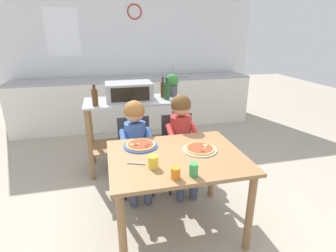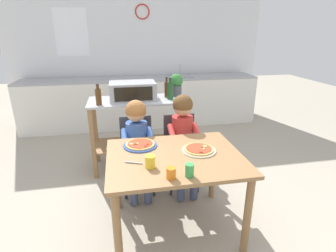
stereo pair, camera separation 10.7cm
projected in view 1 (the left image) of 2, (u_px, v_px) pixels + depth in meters
name	position (u px, v px, depth m)	size (l,w,h in m)	color
ground_plane	(151.00, 162.00, 3.58)	(12.79, 12.79, 0.00)	#A89E8C
back_wall_tiled	(131.00, 49.00, 4.92)	(4.69, 0.14, 2.70)	silver
kitchen_counter	(136.00, 102.00, 4.86)	(4.22, 0.60, 1.08)	silver
kitchen_island_cart	(136.00, 123.00, 3.30)	(1.20, 0.52, 0.89)	#B7BABF
toaster_oven	(129.00, 91.00, 3.16)	(0.55, 0.36, 0.21)	#999BA0
bottle_squat_spirits	(167.00, 90.00, 3.19)	(0.08, 0.08, 0.26)	#1E4723
bottle_slim_sauce	(163.00, 89.00, 3.29)	(0.05, 0.05, 0.25)	#4C2D14
bottle_brown_beer	(95.00, 97.00, 2.91)	(0.07, 0.07, 0.24)	#4C2D14
potted_herb_plant	(172.00, 84.00, 3.35)	(0.17, 0.17, 0.28)	#4C4C51
dining_table	(176.00, 167.00, 2.20)	(1.10, 0.88, 0.72)	olive
dining_chair_left	(135.00, 149.00, 2.84)	(0.36, 0.36, 0.81)	#333338
dining_chair_right	(179.00, 146.00, 2.93)	(0.36, 0.36, 0.81)	#333338
child_in_blue_striped_shirt	(136.00, 136.00, 2.67)	(0.32, 0.42, 1.02)	#424C6B
child_in_red_shirt	(182.00, 131.00, 2.75)	(0.32, 0.42, 1.05)	#424C6B
pizza_plate_blue_rimmed	(141.00, 145.00, 2.32)	(0.30, 0.30, 0.03)	#3356B7
pizza_plate_cream	(200.00, 149.00, 2.25)	(0.29, 0.29, 0.03)	beige
drinking_cup_yellow	(153.00, 162.00, 1.96)	(0.08, 0.08, 0.09)	yellow
drinking_cup_green	(194.00, 170.00, 1.85)	(0.06, 0.06, 0.10)	green
drinking_cup_orange	(176.00, 173.00, 1.82)	(0.07, 0.07, 0.08)	orange
serving_spoon	(136.00, 163.00, 2.02)	(0.01, 0.01, 0.14)	#B7BABF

